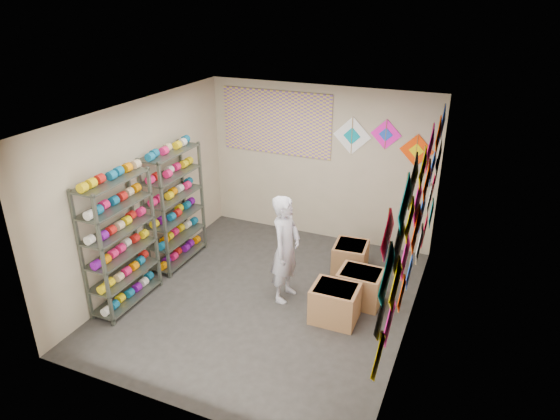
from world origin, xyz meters
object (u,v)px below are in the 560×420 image
at_px(shelf_rack_back, 175,207).
at_px(shopkeeper, 286,249).
at_px(shelf_rack_front, 120,243).
at_px(carton_a, 335,303).
at_px(carton_b, 360,287).
at_px(carton_c, 350,258).

bearing_deg(shelf_rack_back, shopkeeper, -8.34).
bearing_deg(shelf_rack_back, shelf_rack_front, -90.00).
height_order(carton_a, carton_b, carton_a).
distance_m(shelf_rack_front, shopkeeper, 2.27).
bearing_deg(carton_c, carton_a, -87.95).
bearing_deg(carton_b, shopkeeper, -162.64).
bearing_deg(shopkeeper, carton_a, -102.97).
xyz_separation_m(carton_a, carton_c, (-0.16, 1.29, -0.01)).
bearing_deg(carton_b, carton_a, -109.74).
xyz_separation_m(carton_b, carton_c, (-0.36, 0.75, -0.01)).
height_order(shelf_rack_front, shopkeeper, shelf_rack_front).
bearing_deg(shelf_rack_front, carton_c, 37.41).
distance_m(shopkeeper, carton_b, 1.20).
distance_m(shelf_rack_back, carton_c, 2.89).
xyz_separation_m(shelf_rack_front, shelf_rack_back, (0.00, 1.30, 0.00)).
bearing_deg(carton_a, carton_c, 96.03).
bearing_deg(carton_a, shelf_rack_front, -165.76).
height_order(shelf_rack_back, carton_c, shelf_rack_back).
bearing_deg(shopkeeper, carton_b, -70.20).
distance_m(shopkeeper, carton_a, 1.01).
relative_size(shelf_rack_front, carton_c, 3.44).
relative_size(shelf_rack_back, carton_b, 3.14).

